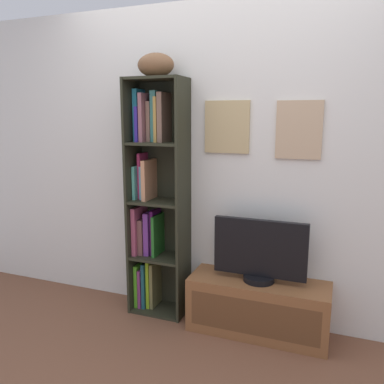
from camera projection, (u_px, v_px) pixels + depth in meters
back_wall at (218, 165)px, 2.92m from camera, size 4.80×0.08×2.36m
bookshelf at (154, 200)px, 3.02m from camera, size 0.44×0.27×1.82m
football at (156, 65)px, 2.78m from camera, size 0.29×0.21×0.17m
tv_stand at (258, 307)px, 2.79m from camera, size 0.99×0.35×0.40m
television at (260, 252)px, 2.71m from camera, size 0.65×0.22×0.45m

